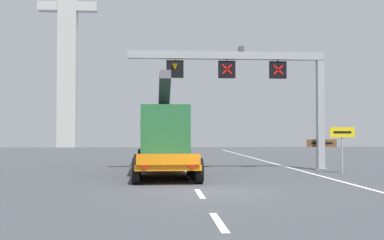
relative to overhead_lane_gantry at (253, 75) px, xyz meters
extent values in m
plane|color=#424449|center=(-3.53, -10.04, -5.64)|extent=(112.00, 112.00, 0.00)
cube|color=silver|center=(-4.04, -16.04, -5.63)|extent=(0.20, 2.60, 0.01)
cube|color=silver|center=(-4.04, -10.59, -5.63)|extent=(0.20, 2.60, 0.01)
cube|color=silver|center=(-4.04, -5.13, -5.63)|extent=(0.20, 2.60, 0.01)
cube|color=silver|center=(-4.04, 0.32, -5.63)|extent=(0.20, 2.60, 0.01)
cube|color=silver|center=(-4.04, 5.77, -5.63)|extent=(0.20, 2.60, 0.01)
cube|color=silver|center=(-4.04, 11.22, -5.63)|extent=(0.20, 2.60, 0.01)
cube|color=silver|center=(-4.04, 16.67, -5.63)|extent=(0.20, 2.60, 0.01)
cube|color=silver|center=(-4.04, 22.12, -5.63)|extent=(0.20, 2.60, 0.01)
cube|color=silver|center=(-4.04, 27.57, -5.63)|extent=(0.20, 2.60, 0.01)
cube|color=silver|center=(2.67, 1.96, -5.63)|extent=(0.20, 63.00, 0.01)
cube|color=#9EA0A5|center=(4.07, 0.00, -2.14)|extent=(0.40, 0.40, 6.99)
cube|color=slate|center=(4.07, 0.00, -5.60)|extent=(0.90, 0.90, 0.08)
cube|color=#9EA0A5|center=(-1.54, 0.00, 1.11)|extent=(11.61, 0.44, 0.44)
cube|color=#4C4C51|center=(-0.68, 0.00, 1.51)|extent=(0.28, 0.40, 0.28)
cube|color=black|center=(1.51, 0.00, 0.28)|extent=(1.00, 0.24, 1.01)
cube|color=#9EA0A5|center=(1.51, 0.00, 0.84)|extent=(0.08, 0.08, 0.16)
cube|color=red|center=(1.51, -0.13, 0.28)|extent=(0.61, 0.02, 0.61)
cube|color=red|center=(1.51, -0.13, 0.28)|extent=(0.61, 0.02, 0.61)
cube|color=black|center=(-1.54, 0.00, 0.28)|extent=(1.00, 0.24, 1.01)
cube|color=#9EA0A5|center=(-1.54, 0.00, 0.84)|extent=(0.08, 0.08, 0.16)
cube|color=red|center=(-1.54, -0.13, 0.28)|extent=(0.61, 0.02, 0.61)
cube|color=red|center=(-1.54, -0.13, 0.28)|extent=(0.61, 0.02, 0.61)
cube|color=black|center=(-4.59, 0.00, 0.28)|extent=(1.00, 0.24, 1.01)
cube|color=#9EA0A5|center=(-4.59, 0.00, 0.84)|extent=(0.08, 0.08, 0.16)
cone|color=orange|center=(-4.59, -0.13, 0.38)|extent=(0.36, 0.36, 0.35)
cube|color=orange|center=(-5.25, -2.71, -4.91)|extent=(3.08, 10.47, 0.24)
cube|color=orange|center=(-5.11, -7.99, -4.54)|extent=(2.66, 0.15, 0.44)
cylinder|color=black|center=(-6.48, -7.25, -5.09)|extent=(0.35, 1.11, 1.10)
cylinder|color=black|center=(-3.78, -7.18, -5.09)|extent=(0.35, 1.11, 1.10)
cylinder|color=black|center=(-6.51, -6.20, -5.09)|extent=(0.35, 1.11, 1.10)
cylinder|color=black|center=(-3.81, -6.13, -5.09)|extent=(0.35, 1.11, 1.10)
cylinder|color=black|center=(-6.54, -5.15, -5.09)|extent=(0.35, 1.11, 1.10)
cylinder|color=black|center=(-3.84, -5.08, -5.09)|extent=(0.35, 1.11, 1.10)
cylinder|color=black|center=(-6.57, -4.10, -5.09)|extent=(0.35, 1.11, 1.10)
cylinder|color=black|center=(-3.87, -4.03, -5.09)|extent=(0.35, 1.11, 1.10)
cylinder|color=black|center=(-6.60, -3.05, -5.09)|extent=(0.35, 1.11, 1.10)
cylinder|color=black|center=(-3.90, -2.98, -5.09)|extent=(0.35, 1.11, 1.10)
cube|color=gold|center=(-5.44, 4.38, -3.54)|extent=(2.66, 3.27, 3.10)
cube|color=black|center=(-5.44, 4.38, -2.84)|extent=(2.69, 3.29, 0.60)
cylinder|color=black|center=(-6.76, 5.23, -5.09)|extent=(0.37, 1.11, 1.10)
cylinder|color=black|center=(-4.18, 5.30, -5.09)|extent=(0.37, 1.11, 1.10)
cylinder|color=black|center=(-6.70, 3.23, -5.09)|extent=(0.37, 1.11, 1.10)
cylinder|color=black|center=(-4.13, 3.30, -5.09)|extent=(0.37, 1.11, 1.10)
cube|color=#236638|center=(-5.27, -2.31, -3.44)|extent=(2.53, 5.78, 2.70)
cube|color=#2D2D33|center=(-5.24, -3.17, -1.49)|extent=(0.64, 2.96, 2.29)
cube|color=red|center=(-6.09, -8.06, -4.84)|extent=(0.20, 0.07, 0.12)
cube|color=red|center=(-4.13, -8.01, -4.84)|extent=(0.20, 0.07, 0.12)
cylinder|color=#9EA0A5|center=(4.35, -2.59, -4.39)|extent=(0.10, 0.10, 2.50)
cube|color=yellow|center=(4.35, -2.65, -3.41)|extent=(1.37, 0.06, 0.54)
cube|color=black|center=(4.35, -2.68, -3.41)|extent=(0.99, 0.01, 0.12)
cylinder|color=#9EA0A5|center=(4.25, 0.39, -4.74)|extent=(0.10, 0.10, 1.80)
cube|color=brown|center=(4.25, 0.33, -4.07)|extent=(1.82, 0.06, 0.46)
cube|color=black|center=(4.25, 0.29, -4.07)|extent=(1.31, 0.01, 0.12)
cube|color=#B7B7B2|center=(-19.65, 46.35, 11.84)|extent=(2.80, 2.00, 34.95)
cube|color=#B7B7B2|center=(-19.65, 46.35, 16.03)|extent=(9.00, 1.60, 1.40)
camera|label=1|loc=(-5.48, -27.63, -3.46)|focal=44.45mm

